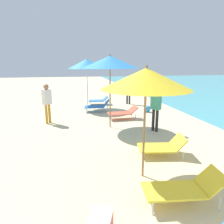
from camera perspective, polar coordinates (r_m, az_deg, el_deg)
name	(u,v)px	position (r m, az deg, el deg)	size (l,w,h in m)	color
umbrella_second	(146,79)	(4.49, 9.33, 8.95)	(1.93, 1.93, 2.56)	olive
lounger_second_shoreside	(163,146)	(6.20, 13.70, -9.06)	(1.38, 0.88, 0.58)	yellow
lounger_second_inland	(184,188)	(4.34, 19.21, -19.01)	(1.51, 0.77, 0.64)	yellow
umbrella_third	(110,62)	(8.24, -0.56, 13.52)	(2.23, 2.23, 2.92)	olive
lounger_third_shoreside	(123,112)	(9.80, 3.08, -0.09)	(1.39, 0.68, 0.60)	#D8593F
umbrella_farthest	(87,64)	(11.95, -6.95, 12.96)	(2.11, 2.11, 2.86)	silver
lounger_farthest_shoreside	(99,100)	(13.25, -3.63, 3.28)	(1.28, 0.76, 0.53)	blue
lounger_farthest_inland	(98,106)	(11.28, -3.91, 1.71)	(1.42, 0.87, 0.66)	blue
person_walking_near	(47,100)	(9.37, -17.40, 3.24)	(0.41, 0.41, 1.72)	orange
person_walking_mid	(129,87)	(13.33, 4.55, 6.85)	(0.42, 0.40, 1.78)	#262628
person_walking_far	(156,104)	(8.07, 11.93, 2.16)	(0.37, 0.42, 1.75)	#262628
beach_ball	(147,109)	(11.36, 9.64, 0.88)	(0.36, 0.36, 0.36)	#338CD8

